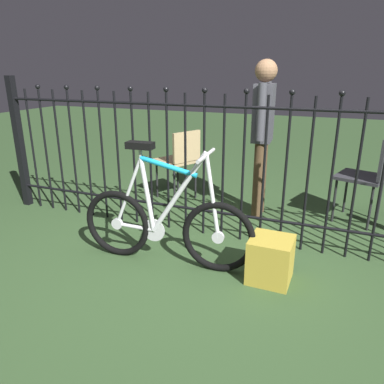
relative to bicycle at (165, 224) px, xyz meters
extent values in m
plane|color=#314C28|center=(0.31, -0.04, -0.33)|extent=(20.00, 20.00, 0.00)
cylinder|color=black|center=(-1.99, 0.61, 0.30)|extent=(0.02, 0.02, 1.25)
sphere|color=black|center=(-1.99, 0.61, 0.94)|extent=(0.05, 0.05, 0.05)
cylinder|color=black|center=(-1.82, 0.61, 0.30)|extent=(0.02, 0.02, 1.25)
cylinder|color=black|center=(-1.64, 0.61, 0.30)|extent=(0.02, 0.02, 1.25)
sphere|color=black|center=(-1.64, 0.61, 0.94)|extent=(0.05, 0.05, 0.05)
cylinder|color=black|center=(-1.47, 0.61, 0.30)|extent=(0.02, 0.02, 1.25)
cylinder|color=black|center=(-1.30, 0.61, 0.30)|extent=(0.02, 0.02, 1.25)
sphere|color=black|center=(-1.30, 0.61, 0.94)|extent=(0.05, 0.05, 0.05)
cylinder|color=black|center=(-1.12, 0.61, 0.30)|extent=(0.02, 0.02, 1.25)
cylinder|color=black|center=(-0.95, 0.61, 0.30)|extent=(0.02, 0.02, 1.25)
sphere|color=black|center=(-0.95, 0.61, 0.94)|extent=(0.05, 0.05, 0.05)
cylinder|color=black|center=(-0.78, 0.61, 0.30)|extent=(0.02, 0.02, 1.25)
cylinder|color=black|center=(-0.60, 0.61, 0.30)|extent=(0.02, 0.02, 1.25)
sphere|color=black|center=(-0.60, 0.61, 0.94)|extent=(0.05, 0.05, 0.05)
cylinder|color=black|center=(-0.43, 0.61, 0.30)|extent=(0.02, 0.02, 1.25)
cylinder|color=black|center=(-0.26, 0.61, 0.30)|extent=(0.02, 0.02, 1.25)
sphere|color=black|center=(-0.26, 0.61, 0.94)|extent=(0.05, 0.05, 0.05)
cylinder|color=black|center=(-0.09, 0.61, 0.30)|extent=(0.02, 0.02, 1.25)
cylinder|color=black|center=(0.09, 0.61, 0.30)|extent=(0.02, 0.02, 1.25)
sphere|color=black|center=(0.09, 0.61, 0.94)|extent=(0.05, 0.05, 0.05)
cylinder|color=black|center=(0.26, 0.61, 0.30)|extent=(0.02, 0.02, 1.25)
cylinder|color=black|center=(0.43, 0.61, 0.30)|extent=(0.02, 0.02, 1.25)
sphere|color=black|center=(0.43, 0.61, 0.94)|extent=(0.05, 0.05, 0.05)
cylinder|color=black|center=(0.61, 0.61, 0.30)|extent=(0.02, 0.02, 1.25)
cylinder|color=black|center=(0.78, 0.61, 0.30)|extent=(0.02, 0.02, 1.25)
sphere|color=black|center=(0.78, 0.61, 0.94)|extent=(0.05, 0.05, 0.05)
cylinder|color=black|center=(0.95, 0.61, 0.30)|extent=(0.02, 0.02, 1.25)
cylinder|color=black|center=(1.12, 0.61, 0.30)|extent=(0.02, 0.02, 1.25)
sphere|color=black|center=(1.12, 0.61, 0.94)|extent=(0.05, 0.05, 0.05)
cylinder|color=black|center=(1.30, 0.61, 0.30)|extent=(0.02, 0.02, 1.25)
cylinder|color=black|center=(1.47, 0.61, 0.30)|extent=(0.02, 0.02, 1.25)
cylinder|color=black|center=(0.31, 0.61, -0.10)|extent=(4.60, 0.03, 0.03)
cylinder|color=black|center=(0.31, 0.61, 0.82)|extent=(4.60, 0.03, 0.03)
cube|color=black|center=(-1.99, 0.61, 0.36)|extent=(0.07, 0.07, 1.37)
torus|color=black|center=(-0.41, -0.03, -0.05)|extent=(0.55, 0.09, 0.55)
cylinder|color=silver|center=(-0.41, -0.03, -0.05)|extent=(0.09, 0.04, 0.09)
torus|color=black|center=(0.41, 0.03, -0.05)|extent=(0.55, 0.09, 0.55)
cylinder|color=silver|center=(0.41, 0.03, -0.05)|extent=(0.09, 0.04, 0.09)
cylinder|color=silver|center=(0.11, 0.01, 0.25)|extent=(0.44, 0.07, 0.65)
cylinder|color=#19A5D8|center=(0.03, 0.00, 0.45)|extent=(0.44, 0.07, 0.14)
cylinder|color=silver|center=(-0.14, -0.01, 0.22)|extent=(0.12, 0.04, 0.57)
cylinder|color=silver|center=(-0.25, -0.02, -0.06)|extent=(0.31, 0.05, 0.04)
cylinder|color=silver|center=(-0.29, -0.02, 0.22)|extent=(0.25, 0.04, 0.56)
cylinder|color=silver|center=(0.36, 0.03, 0.26)|extent=(0.13, 0.04, 0.62)
cylinder|color=silver|center=(0.31, 0.02, 0.56)|extent=(0.03, 0.03, 0.02)
cylinder|color=silver|center=(0.31, 0.02, 0.55)|extent=(0.06, 0.40, 0.03)
cylinder|color=silver|center=(-0.18, -0.01, 0.53)|extent=(0.03, 0.03, 0.07)
cube|color=black|center=(-0.18, -0.01, 0.59)|extent=(0.21, 0.10, 0.05)
cylinder|color=silver|center=(-0.10, -0.01, -0.07)|extent=(0.18, 0.02, 0.18)
cylinder|color=black|center=(1.18, 1.33, -0.11)|extent=(0.02, 0.02, 0.44)
cylinder|color=black|center=(1.28, 1.64, -0.11)|extent=(0.02, 0.02, 0.44)
cylinder|color=black|center=(1.49, 1.23, -0.11)|extent=(0.02, 0.02, 0.44)
cylinder|color=black|center=(1.59, 1.54, -0.11)|extent=(0.02, 0.02, 0.44)
cube|color=#2D2D33|center=(1.38, 1.44, 0.13)|extent=(0.52, 0.52, 0.03)
cylinder|color=black|center=(-0.75, 1.35, -0.11)|extent=(0.02, 0.02, 0.43)
cylinder|color=black|center=(-0.62, 1.63, -0.11)|extent=(0.02, 0.02, 0.43)
cylinder|color=black|center=(-0.47, 1.21, -0.11)|extent=(0.02, 0.02, 0.43)
cylinder|color=black|center=(-0.33, 1.49, -0.11)|extent=(0.02, 0.02, 0.43)
cube|color=tan|center=(-0.54, 1.42, 0.12)|extent=(0.53, 0.53, 0.03)
cube|color=tan|center=(-0.37, 1.34, 0.31)|extent=(0.19, 0.35, 0.33)
cylinder|color=#4C3823|center=(0.46, 1.18, 0.06)|extent=(0.11, 0.11, 0.76)
cylinder|color=#4C3823|center=(0.45, 1.34, 0.06)|extent=(0.11, 0.11, 0.76)
cube|color=#3F3F47|center=(0.45, 1.26, 0.71)|extent=(0.20, 0.31, 0.54)
cylinder|color=#3F3F47|center=(0.47, 1.06, 0.73)|extent=(0.08, 0.08, 0.51)
cylinder|color=#3F3F47|center=(0.44, 1.46, 0.73)|extent=(0.08, 0.08, 0.51)
sphere|color=#8C6647|center=(0.45, 1.26, 1.09)|extent=(0.21, 0.21, 0.21)
cube|color=#B29933|center=(0.79, 0.05, -0.17)|extent=(0.30, 0.30, 0.32)
camera|label=1|loc=(1.12, -2.28, 1.11)|focal=34.23mm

